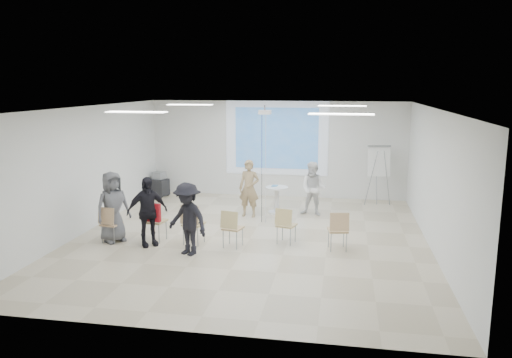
% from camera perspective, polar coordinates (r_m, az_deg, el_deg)
% --- Properties ---
extents(floor, '(8.00, 9.00, 0.10)m').
position_cam_1_polar(floor, '(11.64, -0.69, -7.03)').
color(floor, beige).
rests_on(floor, ground).
extents(ceiling, '(8.00, 9.00, 0.10)m').
position_cam_1_polar(ceiling, '(11.08, -0.73, 8.40)').
color(ceiling, white).
rests_on(ceiling, wall_back).
extents(wall_back, '(8.00, 0.10, 3.00)m').
position_cam_1_polar(wall_back, '(15.70, 2.38, 3.44)').
color(wall_back, silver).
rests_on(wall_back, floor).
extents(wall_left, '(0.10, 9.00, 3.00)m').
position_cam_1_polar(wall_left, '(12.64, -19.06, 1.04)').
color(wall_left, silver).
rests_on(wall_left, floor).
extents(wall_right, '(0.10, 9.00, 3.00)m').
position_cam_1_polar(wall_right, '(11.25, 20.02, -0.18)').
color(wall_right, silver).
rests_on(wall_right, floor).
extents(projection_halo, '(3.20, 0.01, 2.30)m').
position_cam_1_polar(projection_halo, '(15.59, 2.36, 4.68)').
color(projection_halo, silver).
rests_on(projection_halo, wall_back).
extents(projection_image, '(2.60, 0.01, 1.90)m').
position_cam_1_polar(projection_image, '(15.58, 2.35, 4.68)').
color(projection_image, '#3774BB').
rests_on(projection_image, wall_back).
extents(pedestal_table, '(0.70, 0.70, 0.77)m').
position_cam_1_polar(pedestal_table, '(13.72, 2.39, -2.21)').
color(pedestal_table, white).
rests_on(pedestal_table, floor).
extents(player_left, '(0.68, 0.50, 1.74)m').
position_cam_1_polar(player_left, '(13.31, -0.79, -0.65)').
color(player_left, tan).
rests_on(player_left, floor).
extents(player_right, '(0.89, 0.76, 1.62)m').
position_cam_1_polar(player_right, '(13.52, 6.59, -0.79)').
color(player_right, white).
rests_on(player_right, floor).
extents(controller_left, '(0.05, 0.11, 0.04)m').
position_cam_1_polar(controller_left, '(13.47, 0.16, 0.69)').
color(controller_left, white).
rests_on(controller_left, player_left).
extents(controller_right, '(0.06, 0.11, 0.04)m').
position_cam_1_polar(controller_right, '(13.72, 5.93, 0.60)').
color(controller_right, white).
rests_on(controller_right, player_right).
extents(chair_far_left, '(0.44, 0.47, 0.83)m').
position_cam_1_polar(chair_far_left, '(11.66, -16.41, -4.67)').
color(chair_far_left, tan).
rests_on(chair_far_left, floor).
extents(chair_left_mid, '(0.48, 0.51, 0.92)m').
position_cam_1_polar(chair_left_mid, '(11.47, -11.62, -4.45)').
color(chair_left_mid, tan).
rests_on(chair_left_mid, floor).
extents(chair_left_inner, '(0.49, 0.51, 0.92)m').
position_cam_1_polar(chair_left_inner, '(11.12, -7.32, -4.80)').
color(chair_left_inner, tan).
rests_on(chair_left_inner, floor).
extents(chair_center, '(0.48, 0.50, 0.84)m').
position_cam_1_polar(chair_center, '(10.86, -2.82, -5.34)').
color(chair_center, tan).
rests_on(chair_center, floor).
extents(chair_right_inner, '(0.48, 0.50, 0.83)m').
position_cam_1_polar(chair_right_inner, '(11.11, 3.36, -5.02)').
color(chair_right_inner, tan).
rests_on(chair_right_inner, floor).
extents(chair_right_far, '(0.48, 0.50, 0.87)m').
position_cam_1_polar(chair_right_far, '(10.79, 9.40, -5.51)').
color(chair_right_far, tan).
rests_on(chair_right_far, floor).
extents(red_jacket, '(0.43, 0.15, 0.41)m').
position_cam_1_polar(red_jacket, '(11.29, -11.86, -3.76)').
color(red_jacket, '#AC151D').
rests_on(red_jacket, chair_left_mid).
extents(laptop, '(0.37, 0.29, 0.03)m').
position_cam_1_polar(laptop, '(11.22, -7.11, -4.91)').
color(laptop, black).
rests_on(laptop, chair_left_inner).
extents(audience_left, '(1.19, 1.13, 1.77)m').
position_cam_1_polar(audience_left, '(11.15, -12.35, -3.09)').
color(audience_left, black).
rests_on(audience_left, floor).
extents(audience_mid, '(1.28, 1.05, 1.73)m').
position_cam_1_polar(audience_mid, '(10.43, -7.85, -4.01)').
color(audience_mid, black).
rests_on(audience_mid, floor).
extents(audience_outer, '(1.00, 1.05, 1.80)m').
position_cam_1_polar(audience_outer, '(11.64, -16.07, -2.62)').
color(audience_outer, slate).
rests_on(audience_outer, floor).
extents(flipchart_easel, '(0.76, 0.59, 1.78)m').
position_cam_1_polar(flipchart_easel, '(14.88, 13.86, 1.97)').
color(flipchart_easel, gray).
rests_on(flipchart_easel, floor).
extents(av_cart, '(0.62, 0.56, 0.77)m').
position_cam_1_polar(av_cart, '(16.14, -10.97, -0.66)').
color(av_cart, black).
rests_on(av_cart, floor).
extents(ceiling_projector, '(0.30, 0.25, 3.00)m').
position_cam_1_polar(ceiling_projector, '(12.55, 1.00, 7.04)').
color(ceiling_projector, white).
rests_on(ceiling_projector, ceiling).
extents(fluor_panel_nw, '(1.20, 0.30, 0.02)m').
position_cam_1_polar(fluor_panel_nw, '(13.52, -7.57, 8.41)').
color(fluor_panel_nw, white).
rests_on(fluor_panel_nw, ceiling).
extents(fluor_panel_ne, '(1.20, 0.30, 0.02)m').
position_cam_1_polar(fluor_panel_ne, '(12.89, 9.83, 8.23)').
color(fluor_panel_ne, white).
rests_on(fluor_panel_ne, ceiling).
extents(fluor_panel_sw, '(1.20, 0.30, 0.02)m').
position_cam_1_polar(fluor_panel_sw, '(10.24, -13.50, 7.45)').
color(fluor_panel_sw, white).
rests_on(fluor_panel_sw, ceiling).
extents(fluor_panel_se, '(1.20, 0.30, 0.02)m').
position_cam_1_polar(fluor_panel_se, '(9.40, 9.70, 7.32)').
color(fluor_panel_se, white).
rests_on(fluor_panel_se, ceiling).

